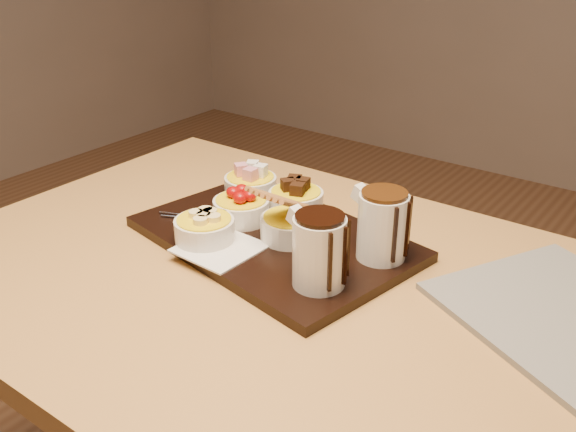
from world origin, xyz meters
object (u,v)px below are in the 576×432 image
Objects in this scene: serving_board at (274,238)px; pitcher_dark_chocolate at (319,252)px; dining_table at (291,331)px; bowl_strawberries at (241,210)px; pitcher_milk_chocolate at (382,227)px.

pitcher_dark_chocolate reaches higher than serving_board.
bowl_strawberries is at bearing 153.50° from dining_table.
pitcher_milk_chocolate is at bearing 5.98° from bowl_strawberries.
serving_board is 0.20m from pitcher_milk_chocolate.
pitcher_milk_chocolate reaches higher than serving_board.
pitcher_dark_chocolate is at bearing -94.40° from pitcher_milk_chocolate.
bowl_strawberries is (-0.17, 0.09, 0.14)m from dining_table.
pitcher_dark_chocolate is at bearing -19.98° from serving_board.
bowl_strawberries is 0.94× the size of pitcher_milk_chocolate.
serving_board is 4.31× the size of pitcher_milk_chocolate.
pitcher_milk_chocolate reaches higher than dining_table.
serving_board is at bearing -6.84° from bowl_strawberries.
dining_table is at bearing -118.14° from pitcher_milk_chocolate.
pitcher_milk_chocolate is (0.03, 0.13, 0.00)m from pitcher_dark_chocolate.
serving_board is at bearing -158.20° from pitcher_milk_chocolate.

